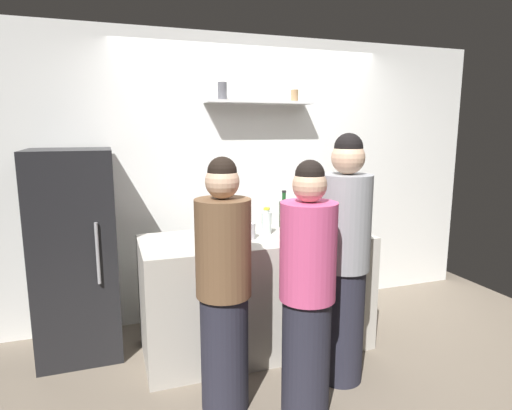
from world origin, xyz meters
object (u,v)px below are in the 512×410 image
object	(u,v)px
baking_pan	(220,230)
water_bottle_plastic	(267,222)
wine_bottle_pale_glass	(336,213)
person_pink_top	(307,294)
refrigerator	(76,254)
person_grey_hoodie	(344,262)
person_brown_jacket	(224,290)
utensil_holder	(248,231)
wine_bottle_green_glass	(284,213)

from	to	relation	value
baking_pan	water_bottle_plastic	distance (m)	0.38
wine_bottle_pale_glass	person_pink_top	distance (m)	1.32
refrigerator	person_pink_top	xyz separation A→B (m)	(1.37, -1.26, -0.03)
person_pink_top	person_grey_hoodie	distance (m)	0.47
refrigerator	person_grey_hoodie	world-z (taller)	person_grey_hoodie
wine_bottle_pale_glass	person_brown_jacket	bearing A→B (deg)	-146.23
utensil_holder	person_grey_hoodie	size ratio (longest dim) A/B	0.12
baking_pan	person_pink_top	distance (m)	1.11
person_pink_top	refrigerator	bearing A→B (deg)	-12.56
wine_bottle_green_glass	person_brown_jacket	world-z (taller)	person_brown_jacket
water_bottle_plastic	person_grey_hoodie	world-z (taller)	person_grey_hoodie
baking_pan	wine_bottle_pale_glass	bearing A→B (deg)	-1.72
utensil_holder	wine_bottle_pale_glass	xyz separation A→B (m)	(0.88, 0.21, 0.04)
baking_pan	wine_bottle_pale_glass	size ratio (longest dim) A/B	1.17
water_bottle_plastic	person_grey_hoodie	size ratio (longest dim) A/B	0.12
baking_pan	wine_bottle_pale_glass	xyz separation A→B (m)	(1.04, -0.03, 0.08)
utensil_holder	person_grey_hoodie	distance (m)	0.78
utensil_holder	baking_pan	bearing A→B (deg)	123.76
refrigerator	wine_bottle_pale_glass	xyz separation A→B (m)	(2.14, -0.22, 0.23)
baking_pan	wine_bottle_green_glass	bearing A→B (deg)	4.32
wine_bottle_pale_glass	baking_pan	bearing A→B (deg)	178.28
refrigerator	person_grey_hoodie	xyz separation A→B (m)	(1.76, -1.02, 0.06)
utensil_holder	person_brown_jacket	bearing A→B (deg)	-119.96
utensil_holder	person_pink_top	xyz separation A→B (m)	(0.11, -0.83, -0.21)
person_brown_jacket	refrigerator	bearing A→B (deg)	-158.17
baking_pan	utensil_holder	xyz separation A→B (m)	(0.16, -0.24, 0.04)
wine_bottle_pale_glass	person_grey_hoodie	size ratio (longest dim) A/B	0.17
person_brown_jacket	water_bottle_plastic	bearing A→B (deg)	123.93
utensil_holder	person_brown_jacket	distance (m)	0.75
person_pink_top	person_grey_hoodie	world-z (taller)	person_grey_hoodie
wine_bottle_green_glass	utensil_holder	bearing A→B (deg)	-145.87
wine_bottle_pale_glass	person_brown_jacket	size ratio (longest dim) A/B	0.18
baking_pan	utensil_holder	bearing A→B (deg)	-56.24
wine_bottle_pale_glass	person_grey_hoodie	bearing A→B (deg)	-115.78
water_bottle_plastic	wine_bottle_green_glass	bearing A→B (deg)	39.99
refrigerator	person_pink_top	size ratio (longest dim) A/B	1.02
water_bottle_plastic	person_brown_jacket	world-z (taller)	person_brown_jacket
utensil_holder	person_pink_top	world-z (taller)	person_pink_top
refrigerator	baking_pan	size ratio (longest dim) A/B	4.74
refrigerator	water_bottle_plastic	world-z (taller)	refrigerator
person_grey_hoodie	refrigerator	bearing A→B (deg)	-178.58
baking_pan	person_grey_hoodie	bearing A→B (deg)	-51.48
water_bottle_plastic	person_brown_jacket	xyz separation A→B (m)	(-0.55, -0.72, -0.24)
person_pink_top	wine_bottle_pale_glass	bearing A→B (deg)	-96.81
person_grey_hoodie	person_brown_jacket	bearing A→B (deg)	-146.13
refrigerator	wine_bottle_green_glass	xyz separation A→B (m)	(1.68, -0.15, 0.24)
wine_bottle_pale_glass	person_brown_jacket	distance (m)	1.52
utensil_holder	water_bottle_plastic	bearing A→B (deg)	25.67
wine_bottle_pale_glass	water_bottle_plastic	distance (m)	0.71
person_grey_hoodie	utensil_holder	bearing A→B (deg)	161.79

